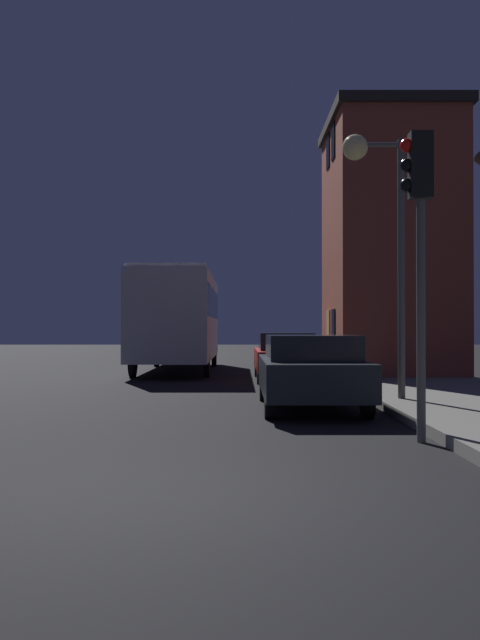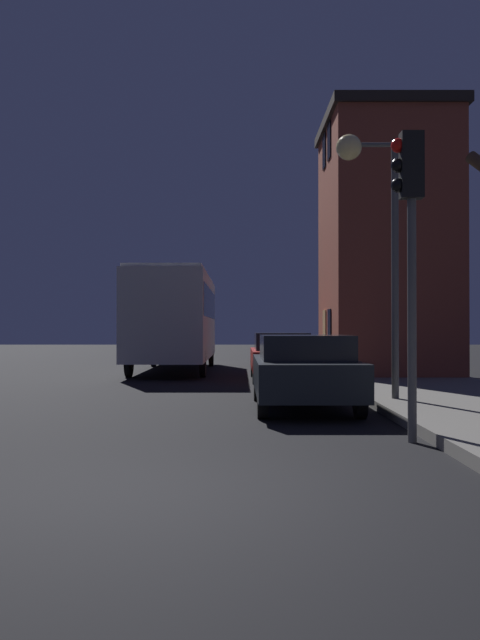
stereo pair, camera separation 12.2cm
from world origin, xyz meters
name	(u,v)px [view 1 (the left image)]	position (x,y,z in m)	size (l,w,h in m)	color
ground_plane	(171,497)	(0.00, 0.00, 0.00)	(120.00, 120.00, 0.00)	black
brick_building	(387,244)	(5.29, 15.73, 4.18)	(3.88, 5.25, 7.97)	brown
streetlamp	(373,199)	(3.27, 7.36, 4.08)	(1.22, 0.50, 5.16)	#4C4C4C
traffic_light	(416,219)	(3.03, 3.09, 3.02)	(0.43, 0.24, 4.20)	#4C4C4C
bus	(177,314)	(-1.60, 19.11, 2.07)	(2.53, 9.90, 3.47)	beige
car_near_lane	(308,370)	(1.96, 7.05, 0.75)	(1.84, 4.63, 1.41)	black
car_mid_lane	(283,355)	(1.95, 14.53, 0.75)	(1.72, 4.70, 1.40)	#B21E19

